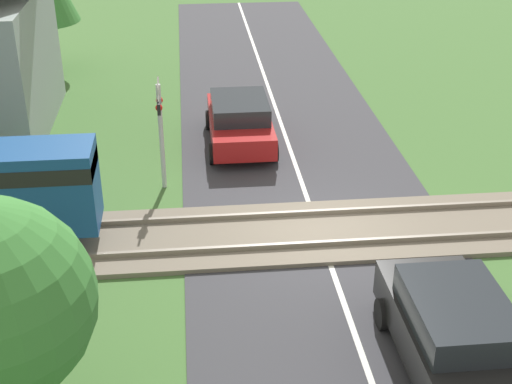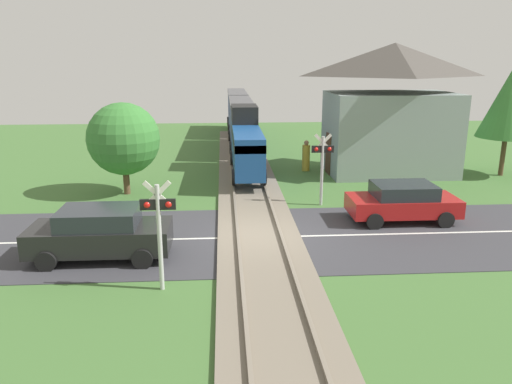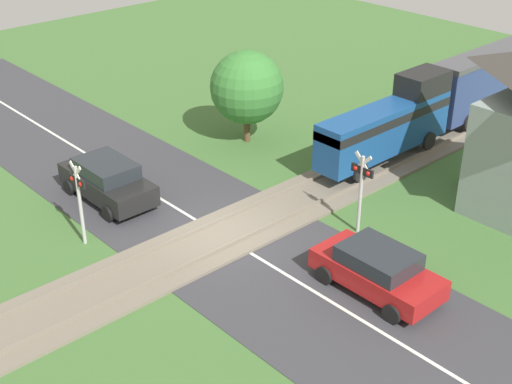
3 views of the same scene
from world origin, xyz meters
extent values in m
plane|color=#426B33|center=(0.00, 0.00, 0.00)|extent=(60.00, 60.00, 0.00)
cube|color=#38383D|center=(0.00, 0.00, 0.01)|extent=(48.00, 6.40, 0.02)
cube|color=silver|center=(0.00, 0.00, 0.02)|extent=(48.00, 0.12, 0.00)
cube|color=#756B5B|center=(0.00, 0.00, 0.06)|extent=(2.80, 48.00, 0.12)
cube|color=slate|center=(-0.72, 0.00, 0.18)|extent=(0.10, 48.00, 0.12)
cube|color=slate|center=(0.72, 0.00, 0.18)|extent=(0.10, 48.00, 0.12)
cube|color=navy|center=(0.00, 8.47, 1.57)|extent=(1.35, 6.89, 1.90)
cube|color=black|center=(0.00, 8.47, 2.09)|extent=(1.37, 6.89, 0.36)
cube|color=black|center=(0.00, 10.82, 2.97)|extent=(1.35, 2.20, 0.90)
cylinder|color=black|center=(-0.72, 6.27, 0.62)|extent=(0.14, 0.76, 0.76)
cylinder|color=black|center=(0.72, 6.27, 0.62)|extent=(0.14, 0.76, 0.76)
cylinder|color=black|center=(-0.72, 10.68, 0.62)|extent=(0.14, 0.76, 0.76)
cylinder|color=black|center=(0.72, 10.68, 0.62)|extent=(0.14, 0.76, 0.76)
cube|color=navy|center=(0.00, 16.03, 1.82)|extent=(1.35, 7.43, 2.40)
cube|color=#47474C|center=(0.00, 16.03, 3.14)|extent=(1.41, 7.43, 0.24)
cylinder|color=black|center=(-0.72, 13.66, 0.62)|extent=(0.14, 0.76, 0.76)
cylinder|color=black|center=(0.72, 13.66, 0.62)|extent=(0.14, 0.76, 0.76)
cylinder|color=black|center=(-0.72, 18.41, 0.62)|extent=(0.14, 0.76, 0.76)
cube|color=black|center=(-4.91, -1.44, 0.67)|extent=(4.19, 1.75, 0.75)
cube|color=#23282D|center=(-4.91, -1.44, 1.31)|extent=(2.30, 1.61, 0.53)
cylinder|color=black|center=(-3.55, -0.56, 0.30)|extent=(0.60, 0.18, 0.60)
cylinder|color=black|center=(-3.55, -2.32, 0.30)|extent=(0.60, 0.18, 0.60)
cylinder|color=black|center=(-6.27, -0.56, 0.30)|extent=(0.60, 0.18, 0.60)
cylinder|color=black|center=(-6.27, -2.32, 0.30)|extent=(0.60, 0.18, 0.60)
cube|color=#A81919|center=(5.45, 1.44, 0.62)|extent=(3.98, 1.77, 0.63)
cube|color=#23282D|center=(5.45, 1.44, 1.18)|extent=(2.19, 1.63, 0.50)
cylinder|color=black|center=(4.16, 0.55, 0.30)|extent=(0.60, 0.18, 0.60)
cylinder|color=black|center=(4.16, 2.33, 0.30)|extent=(0.60, 0.18, 0.60)
cylinder|color=black|center=(6.74, 0.55, 0.30)|extent=(0.60, 0.18, 0.60)
cylinder|color=black|center=(6.74, 2.33, 0.30)|extent=(0.60, 0.18, 0.60)
cylinder|color=#B7B7B7|center=(-2.84, -3.68, 1.43)|extent=(0.12, 0.12, 2.86)
cube|color=black|center=(-2.84, -3.68, 2.35)|extent=(0.90, 0.08, 0.28)
sphere|color=red|center=(-3.11, -3.68, 2.35)|extent=(0.18, 0.18, 0.18)
sphere|color=red|center=(-2.57, -3.68, 2.35)|extent=(0.18, 0.18, 0.18)
cube|color=silver|center=(-2.84, -3.68, 2.61)|extent=(0.72, 0.04, 0.72)
cube|color=silver|center=(-2.84, -3.68, 2.61)|extent=(0.72, 0.04, 0.72)
cylinder|color=#B7B7B7|center=(2.84, 3.68, 1.43)|extent=(0.12, 0.12, 2.86)
cube|color=black|center=(2.84, 3.68, 2.35)|extent=(0.90, 0.08, 0.28)
sphere|color=red|center=(3.11, 3.68, 2.35)|extent=(0.18, 0.18, 0.18)
sphere|color=red|center=(2.57, 3.68, 2.35)|extent=(0.18, 0.18, 0.18)
cube|color=silver|center=(2.84, 3.68, 2.61)|extent=(0.72, 0.04, 0.72)
cube|color=silver|center=(2.84, 3.68, 2.61)|extent=(0.72, 0.04, 0.72)
cube|color=#472D1E|center=(4.30, 9.37, 1.05)|extent=(0.06, 1.10, 2.10)
cylinder|color=gold|center=(3.25, 10.05, 0.69)|extent=(0.41, 0.41, 1.39)
sphere|color=#936B4C|center=(3.25, 10.05, 1.51)|extent=(0.25, 0.25, 0.25)
cylinder|color=brown|center=(-5.48, 5.97, 0.57)|extent=(0.28, 0.28, 1.14)
sphere|color=#387A33|center=(-5.48, 5.97, 2.48)|extent=(3.15, 3.15, 3.15)
camera|label=1|loc=(-14.24, 2.96, 8.70)|focal=50.00mm
camera|label=2|loc=(-1.16, -15.88, 5.99)|focal=35.00mm
camera|label=3|loc=(16.04, -13.10, 12.78)|focal=50.00mm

